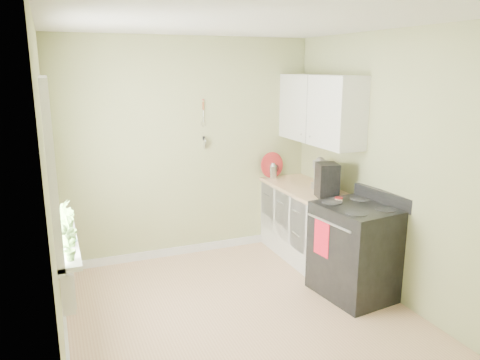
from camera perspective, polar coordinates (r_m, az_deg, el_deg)
name	(u,v)px	position (r m, az deg, el deg)	size (l,w,h in m)	color
floor	(244,320)	(4.65, 0.53, -16.73)	(3.20, 3.60, 0.02)	tan
ceiling	(245,20)	(4.03, 0.62, 18.89)	(3.20, 3.60, 0.02)	white
wall_back	(188,149)	(5.81, -6.38, 3.73)	(3.20, 0.02, 2.70)	#B1B67C
wall_left	(49,201)	(3.83, -22.26, -2.42)	(0.02, 3.60, 2.70)	#B1B67C
wall_right	(391,167)	(4.97, 17.96, 1.46)	(0.02, 3.60, 2.70)	#B1B67C
base_cabinets	(311,227)	(5.82, 8.60, -5.64)	(0.60, 1.60, 0.87)	white
countertop	(311,191)	(5.68, 8.68, -1.32)	(0.64, 1.60, 0.04)	beige
upper_cabinets	(320,109)	(5.67, 9.69, 8.48)	(0.35, 1.40, 0.80)	white
window	(50,168)	(4.07, -22.17, 1.42)	(0.06, 1.14, 1.44)	white
window_sill	(67,244)	(4.26, -20.38, -7.34)	(0.18, 1.14, 0.04)	white
radiator	(67,283)	(4.33, -20.38, -11.68)	(0.12, 0.50, 0.35)	white
wall_utensils	(204,132)	(5.80, -4.45, 5.92)	(0.02, 0.14, 0.58)	beige
stove	(356,250)	(5.05, 13.95, -8.26)	(0.78, 0.87, 1.10)	black
stand_mixer	(324,177)	(5.63, 10.24, 0.41)	(0.22, 0.34, 0.38)	#B2B2B7
kettle	(272,170)	(6.19, 3.98, 1.20)	(0.20, 0.12, 0.20)	silver
coffee_maker	(327,181)	(5.31, 10.54, -0.16)	(0.28, 0.29, 0.39)	black
red_tray	(272,165)	(6.17, 3.92, 1.83)	(0.34, 0.34, 0.02)	#AD2528
jar	(339,201)	(5.05, 11.93, -2.58)	(0.08, 0.08, 0.09)	beige
plant_a	(69,243)	(3.80, -20.16, -7.23)	(0.15, 0.10, 0.29)	#528135
plant_b	(67,228)	(4.11, -20.38, -5.47)	(0.17, 0.14, 0.32)	#528135
plant_c	(65,216)	(4.50, -20.58, -4.08)	(0.16, 0.16, 0.28)	#528135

